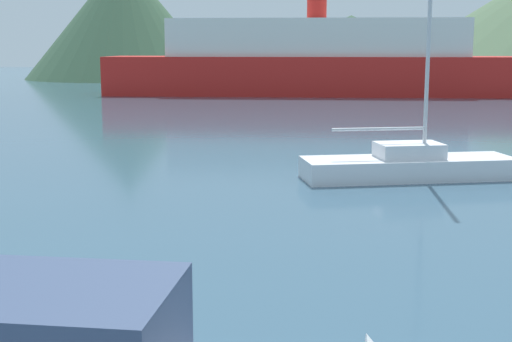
{
  "coord_description": "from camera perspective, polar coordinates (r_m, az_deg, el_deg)",
  "views": [
    {
      "loc": [
        4.11,
        -1.53,
        4.02
      ],
      "look_at": [
        0.33,
        14.0,
        1.2
      ],
      "focal_mm": 50.0,
      "sensor_mm": 36.0,
      "label": 1
    }
  ],
  "objects": [
    {
      "name": "ferry_distant",
      "position": [
        59.34,
        4.83,
        8.7
      ],
      "size": [
        34.87,
        11.89,
        7.75
      ],
      "rotation": [
        0.0,
        0.0,
        0.16
      ],
      "color": "red",
      "rests_on": "ground_plane"
    },
    {
      "name": "sailboat_inner",
      "position": [
        22.23,
        12.11,
        0.62
      ],
      "size": [
        6.67,
        4.15,
        10.52
      ],
      "rotation": [
        0.0,
        0.0,
        0.39
      ],
      "color": "silver",
      "rests_on": "ground_plane"
    },
    {
      "name": "hill_central",
      "position": [
        97.43,
        7.58,
        9.9
      ],
      "size": [
        35.99,
        35.99,
        7.98
      ],
      "color": "#38563D",
      "rests_on": "ground_plane"
    },
    {
      "name": "hill_west",
      "position": [
        91.06,
        -10.51,
        11.93
      ],
      "size": [
        24.23,
        24.23,
        14.65
      ],
      "color": "#38563D",
      "rests_on": "ground_plane"
    }
  ]
}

